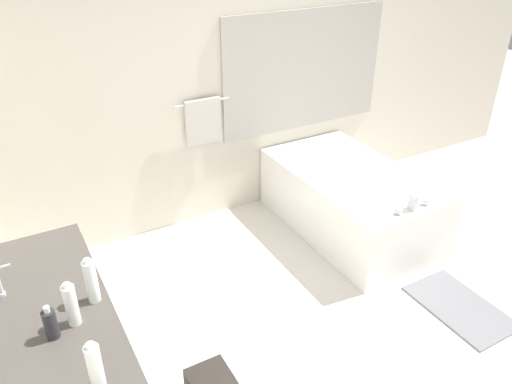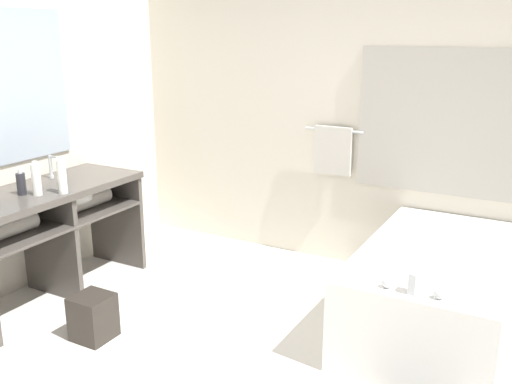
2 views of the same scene
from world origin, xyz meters
TOP-DOWN VIEW (x-y plane):
  - wall_back_with_blinds at (0.03, 2.23)m, footprint 7.40×0.13m
  - vanity_counter at (-1.88, 0.56)m, footprint 0.62×1.46m
  - sink_faucet at (-2.05, 0.75)m, footprint 0.09×0.04m
  - bathtub at (0.76, 1.38)m, footprint 0.93×1.63m
  - water_bottle_1 at (-1.64, 0.49)m, footprint 0.06×0.06m
  - water_bottle_2 at (-1.76, 0.37)m, footprint 0.06×0.06m
  - soap_dispenser at (-1.87, 0.33)m, footprint 0.06×0.06m
  - waste_bin at (-1.16, 0.20)m, footprint 0.24×0.24m

SIDE VIEW (x-z plane):
  - waste_bin at x=-1.16m, z-range 0.00..0.30m
  - bathtub at x=0.76m, z-range -0.03..0.66m
  - vanity_counter at x=-1.88m, z-range 0.20..1.04m
  - soap_dispenser at x=-1.87m, z-range 0.83..1.02m
  - sink_faucet at x=-2.05m, z-range 0.84..1.02m
  - water_bottle_2 at x=-1.76m, z-range 0.84..1.08m
  - water_bottle_1 at x=-1.64m, z-range 0.84..1.10m
  - wall_back_with_blinds at x=0.03m, z-range 0.00..2.70m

